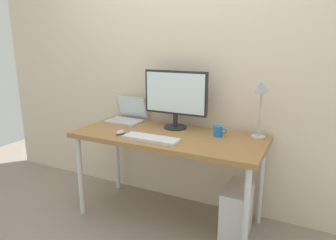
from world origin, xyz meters
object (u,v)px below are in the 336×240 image
Objects in this scene: keyboard at (151,139)px; desk_lamp at (261,95)px; laptop at (128,115)px; mouse at (120,132)px; computer_tower at (237,213)px; desk at (168,142)px; coffee_mug at (218,131)px; monitor at (175,96)px.

desk_lamp is at bearing 28.37° from keyboard.
laptop is 0.43m from mouse.
computer_tower is at bearing 15.82° from keyboard.
mouse is (-0.35, -0.17, 0.08)m from desk.
mouse is (0.18, -0.38, -0.04)m from laptop.
desk is 0.21m from keyboard.
desk_lamp is at bearing 68.91° from computer_tower.
computer_tower is at bearing -33.78° from coffee_mug.
monitor is 1.29× the size of keyboard.
computer_tower is (0.59, -0.01, -0.48)m from desk.
laptop is 0.91m from coffee_mug.
keyboard is 4.89× the size of mouse.
desk is 3.67× the size of computer_tower.
laptop is (-0.53, 0.22, 0.12)m from desk.
coffee_mug is 0.26× the size of computer_tower.
desk is at bearing -22.32° from laptop.
mouse is (-0.32, -0.36, -0.26)m from monitor.
desk is 0.76m from computer_tower.
monitor reaches higher than coffee_mug.
coffee_mug is (-0.29, -0.06, -0.30)m from desk_lamp.
laptop is 0.76× the size of computer_tower.
keyboard is (-0.05, -0.19, 0.08)m from desk.
desk_lamp is 0.88m from keyboard.
mouse is 1.11m from computer_tower.
computer_tower is (0.62, -0.21, -0.83)m from monitor.
monitor is (-0.03, 0.20, 0.35)m from desk.
mouse is at bearing -131.37° from monitor.
monitor reaches higher than desk.
desk is 0.59m from laptop.
mouse is 0.84× the size of coffee_mug.
coffee_mug is at bearing 19.56° from desk.
desk is at bearing 25.51° from mouse.
coffee_mug reaches higher than keyboard.
laptop is 1.23m from desk_lamp.
desk_lamp reaches higher than coffee_mug.
mouse reaches higher than computer_tower.
desk_lamp is at bearing 16.49° from desk.
laptop reaches higher than computer_tower.
laptop is at bearing 168.57° from computer_tower.
coffee_mug is at bearing -167.60° from desk_lamp.
monitor is 6.31× the size of mouse.
monitor reaches higher than computer_tower.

